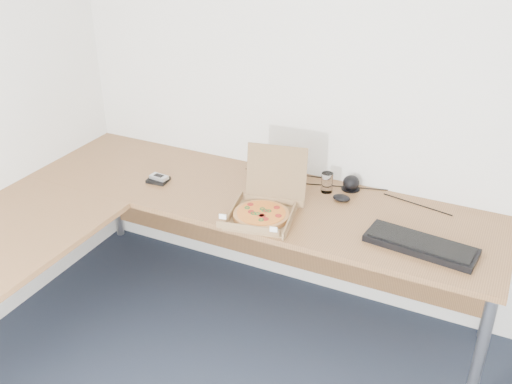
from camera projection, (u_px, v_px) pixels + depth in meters
The scene contains 10 objects.
room_shell at pixel (197, 292), 1.49m from camera, with size 3.50×3.50×2.50m, color white, non-canonical shape.
desk at pixel (159, 225), 2.83m from camera, with size 2.50×2.20×0.73m.
pizza_box at pixel (263, 210), 2.83m from camera, with size 0.30×0.35×0.31m.
drinking_glass at pixel (327, 182), 3.05m from camera, with size 0.06×0.06×0.11m, color silver.
keyboard at pixel (421, 245), 2.59m from camera, with size 0.49×0.17×0.03m, color black.
mouse at pixel (342, 198), 2.98m from camera, with size 0.09×0.06×0.03m, color black.
wallet at pixel (158, 180), 3.17m from camera, with size 0.11×0.09×0.02m, color black.
phone at pixel (159, 177), 3.16m from camera, with size 0.10×0.05×0.02m, color #B2B5BA.
dome_speaker at pixel (351, 182), 3.08m from camera, with size 0.10×0.10×0.08m, color black.
cable_bundle at pixel (340, 186), 3.12m from camera, with size 0.55×0.04×0.01m, color black, non-canonical shape.
Camera 1 is at (0.65, -1.01, 2.17)m, focal length 41.07 mm.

